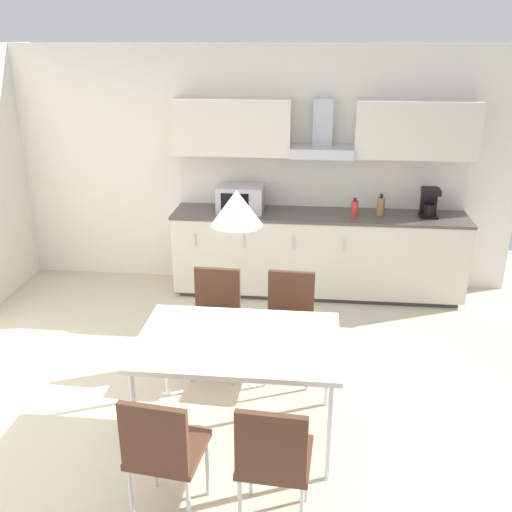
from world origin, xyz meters
TOP-DOWN VIEW (x-y plane):
  - ground_plane at (0.00, 0.00)m, footprint 7.36×7.58m
  - wall_back at (0.00, 2.58)m, footprint 5.89×0.10m
  - kitchen_counter at (0.87, 2.24)m, footprint 3.08×0.61m
  - backsplash_tile at (0.87, 2.51)m, footprint 3.06×0.02m
  - upper_wall_cabinets at (0.87, 2.36)m, footprint 3.06×0.40m
  - microwave at (0.04, 2.23)m, footprint 0.48×0.35m
  - coffee_maker at (1.99, 2.26)m, footprint 0.18×0.19m
  - bottle_brown at (1.50, 2.25)m, footprint 0.08×0.08m
  - bottle_red at (1.23, 2.19)m, footprint 0.07×0.07m
  - dining_table at (0.34, -0.23)m, footprint 1.35×0.91m
  - chair_near_right at (0.64, -1.06)m, footprint 0.43×0.43m
  - chair_far_left at (0.04, 0.61)m, footprint 0.41×0.41m
  - chair_near_left at (0.02, -1.06)m, footprint 0.44×0.44m
  - chair_far_right at (0.65, 0.61)m, footprint 0.42×0.42m
  - pendant_lamp at (0.34, -0.23)m, footprint 0.32×0.32m

SIDE VIEW (x-z plane):
  - ground_plane at x=0.00m, z-range -0.02..0.00m
  - kitchen_counter at x=0.87m, z-range 0.00..0.90m
  - chair_near_right at x=0.64m, z-range 0.10..0.97m
  - chair_far_left at x=0.04m, z-range 0.10..0.97m
  - chair_near_left at x=0.02m, z-range 0.10..0.97m
  - chair_far_right at x=0.65m, z-range 0.10..0.97m
  - dining_table at x=0.34m, z-range 0.33..1.09m
  - bottle_red at x=1.23m, z-range 0.89..1.08m
  - bottle_brown at x=1.50m, z-range 0.88..1.11m
  - microwave at x=0.04m, z-range 0.90..1.18m
  - coffee_maker at x=1.99m, z-range 0.90..1.20m
  - backsplash_tile at x=0.87m, z-range 0.90..1.43m
  - wall_back at x=0.00m, z-range 0.00..2.58m
  - pendant_lamp at x=0.34m, z-range 1.56..1.78m
  - upper_wall_cabinets at x=0.87m, z-range 1.48..2.04m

